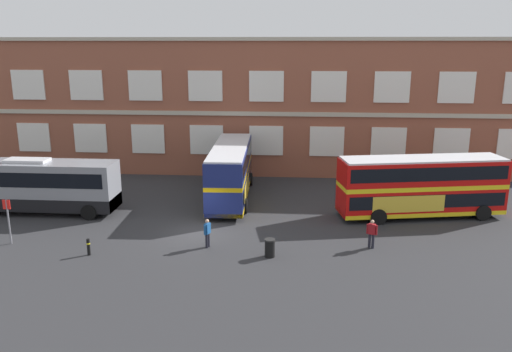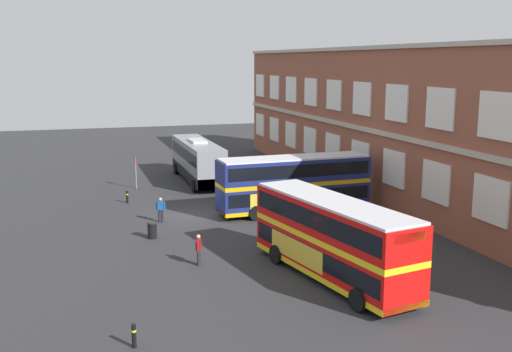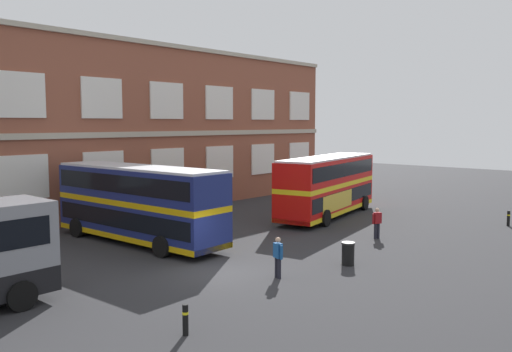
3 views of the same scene
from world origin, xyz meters
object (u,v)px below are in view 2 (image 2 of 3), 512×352
at_px(station_litter_bin, 152,230).
at_px(safety_bollard_west, 134,335).
at_px(double_decker_middle, 332,238).
at_px(safety_bollard_east, 127,197).
at_px(double_decker_near, 294,183).
at_px(bus_stand_flag, 136,170).
at_px(touring_coach, 198,160).
at_px(second_passenger, 199,248).
at_px(waiting_passenger, 161,209).

distance_m(station_litter_bin, safety_bollard_west, 14.55).
xyz_separation_m(double_decker_middle, safety_bollard_east, (-19.79, -8.17, -1.66)).
distance_m(double_decker_near, bus_stand_flag, 15.39).
relative_size(touring_coach, bus_stand_flag, 4.45).
distance_m(second_passenger, safety_bollard_east, 15.94).
distance_m(waiting_passenger, bus_stand_flag, 11.62).
distance_m(double_decker_middle, waiting_passenger, 14.96).
bearing_deg(waiting_passenger, touring_coach, 157.98).
bearing_deg(safety_bollard_west, second_passenger, 153.15).
relative_size(touring_coach, station_litter_bin, 11.66).
xyz_separation_m(bus_stand_flag, safety_bollard_west, (29.54, -3.34, -1.14)).
height_order(double_decker_near, touring_coach, double_decker_near).
relative_size(station_litter_bin, safety_bollard_east, 1.08).
bearing_deg(safety_bollard_east, second_passenger, 8.12).
height_order(station_litter_bin, safety_bollard_west, station_litter_bin).
height_order(double_decker_near, waiting_passenger, double_decker_near).
bearing_deg(bus_stand_flag, second_passenger, 2.71).
bearing_deg(safety_bollard_east, touring_coach, 134.43).
xyz_separation_m(double_decker_near, double_decker_middle, (13.26, -3.03, 0.00)).
height_order(touring_coach, waiting_passenger, touring_coach).
distance_m(double_decker_near, station_litter_bin, 11.32).
relative_size(waiting_passenger, bus_stand_flag, 0.63).
distance_m(second_passenger, station_litter_bin, 6.01).
relative_size(second_passenger, bus_stand_flag, 0.63).
height_order(bus_stand_flag, safety_bollard_west, bus_stand_flag).
bearing_deg(bus_stand_flag, touring_coach, 106.00).
bearing_deg(waiting_passenger, safety_bollard_west, -11.69).
bearing_deg(bus_stand_flag, safety_bollard_east, -13.58).
distance_m(double_decker_near, safety_bollard_west, 22.27).
bearing_deg(bus_stand_flag, station_litter_bin, -2.66).
height_order(double_decker_near, double_decker_middle, same).
relative_size(double_decker_middle, second_passenger, 6.64).
xyz_separation_m(touring_coach, safety_bollard_west, (31.19, -9.07, -1.42)).
relative_size(double_decker_near, station_litter_bin, 10.76).
bearing_deg(station_litter_bin, touring_coach, 159.13).
xyz_separation_m(station_litter_bin, safety_bollard_east, (-10.03, -0.55, -0.03)).
bearing_deg(double_decker_near, waiting_passenger, -90.87).
bearing_deg(touring_coach, waiting_passenger, -22.02).
relative_size(waiting_passenger, second_passenger, 1.00).
xyz_separation_m(touring_coach, safety_bollard_east, (6.85, -6.98, -1.42)).
relative_size(double_decker_near, double_decker_middle, 0.98).
distance_m(touring_coach, second_passenger, 23.13).
distance_m(double_decker_middle, safety_bollard_west, 11.34).
bearing_deg(safety_bollard_west, double_decker_middle, 113.91).
bearing_deg(double_decker_near, safety_bollard_west, -36.72).
distance_m(touring_coach, bus_stand_flag, 5.96).
xyz_separation_m(double_decker_near, touring_coach, (-13.38, -4.21, -0.24)).
height_order(second_passenger, safety_bollard_west, second_passenger).
height_order(double_decker_middle, touring_coach, double_decker_middle).
bearing_deg(touring_coach, bus_stand_flag, -74.00).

